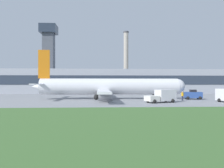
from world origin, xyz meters
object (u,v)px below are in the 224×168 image
Objects in this scene: pushback_tug at (193,95)px; baggage_truck at (162,96)px; ground_crew_person at (182,96)px; airplane at (108,87)px.

pushback_tug is 11.52m from baggage_truck.
ground_crew_person is at bearing -136.91° from pushback_tug.
pushback_tug is at bearing 43.09° from ground_crew_person.
airplane reaches higher than pushback_tug.
airplane reaches higher than ground_crew_person.
airplane is 5.70× the size of baggage_truck.
pushback_tug is (18.16, -1.87, -1.74)m from airplane.
ground_crew_person is (14.57, -5.23, -1.73)m from airplane.
baggage_truck is at bearing -44.81° from airplane.
baggage_truck is at bearing -142.07° from ground_crew_person.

